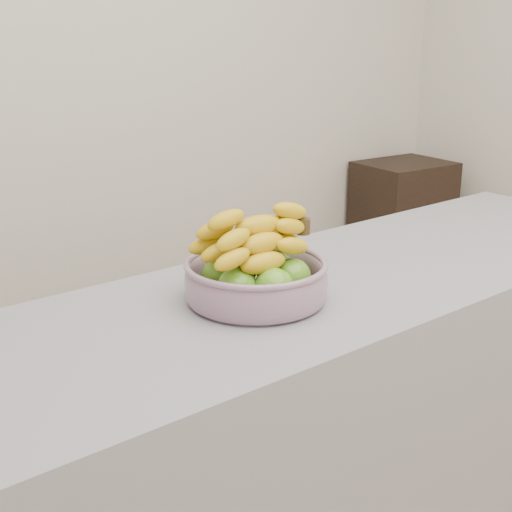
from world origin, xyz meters
The scene contains 3 objects.
counter centered at (0.00, 0.59, 0.45)m, with size 2.00×0.60×0.90m, color #939199.
cabinet centered at (1.65, 1.78, 0.40)m, with size 0.44×0.35×0.80m, color black.
fruit_bowl centered at (-0.28, 0.59, 0.96)m, with size 0.30×0.30×0.19m.
Camera 1 is at (-1.17, -0.51, 1.46)m, focal length 50.00 mm.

